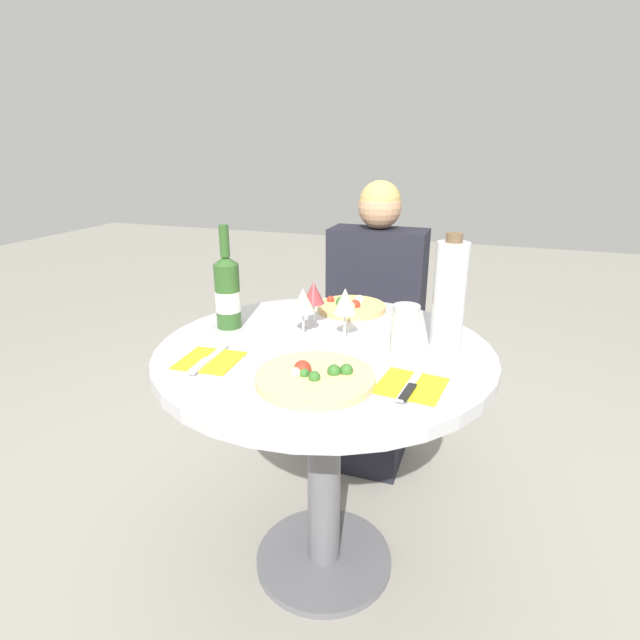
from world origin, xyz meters
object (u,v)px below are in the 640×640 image
(chair_behind_diner, at_px, (377,346))
(wine_bottle, at_px, (228,292))
(pizza_large, at_px, (315,377))
(dining_table, at_px, (324,397))
(seated_diner, at_px, (371,343))
(tall_carafe, at_px, (449,294))

(chair_behind_diner, relative_size, wine_bottle, 2.84)
(chair_behind_diner, bearing_deg, wine_bottle, 68.29)
(chair_behind_diner, bearing_deg, pizza_large, 94.28)
(dining_table, xyz_separation_m, seated_diner, (-0.03, 0.69, -0.09))
(seated_diner, xyz_separation_m, tall_carafe, (0.35, -0.57, 0.41))
(dining_table, distance_m, seated_diner, 0.70)
(wine_bottle, bearing_deg, pizza_large, -35.55)
(dining_table, distance_m, wine_bottle, 0.44)
(dining_table, relative_size, chair_behind_diner, 1.05)
(tall_carafe, bearing_deg, wine_bottle, -174.27)
(pizza_large, height_order, wine_bottle, wine_bottle)
(chair_behind_diner, height_order, pizza_large, chair_behind_diner)
(pizza_large, height_order, tall_carafe, tall_carafe)
(dining_table, bearing_deg, wine_bottle, 170.39)
(dining_table, distance_m, pizza_large, 0.29)
(seated_diner, distance_m, tall_carafe, 0.78)
(chair_behind_diner, xyz_separation_m, tall_carafe, (0.35, -0.71, 0.48))
(pizza_large, distance_m, wine_bottle, 0.49)
(wine_bottle, bearing_deg, chair_behind_diner, 68.29)
(dining_table, bearing_deg, chair_behind_diner, 91.88)
(dining_table, relative_size, seated_diner, 0.80)
(dining_table, bearing_deg, pizza_large, -76.85)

